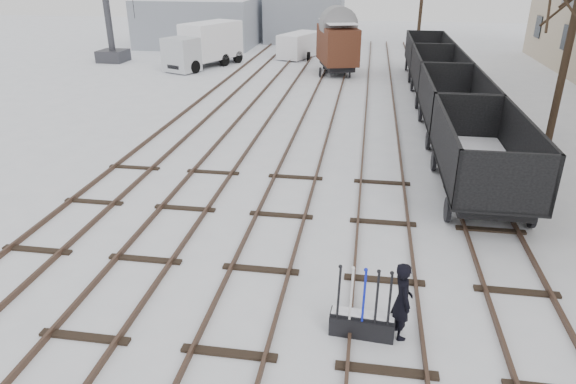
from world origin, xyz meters
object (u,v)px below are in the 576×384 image
ground_frame (362,322)px  panel_van (300,45)px  box_van_wagon (337,43)px  worker (402,300)px  freight_wagon_a (480,167)px  lorry (205,45)px  crane (111,26)px

ground_frame → panel_van: size_ratio=0.32×
box_van_wagon → worker: bearing=-98.5°
ground_frame → panel_van: (-5.75, 32.69, 0.70)m
freight_wagon_a → lorry: bearing=127.2°
ground_frame → freight_wagon_a: bearing=69.3°
box_van_wagon → freight_wagon_a: bearing=-88.3°
ground_frame → worker: bearing=11.9°
box_van_wagon → crane: crane is taller
worker → crane: 35.28m
ground_frame → worker: 0.94m
freight_wagon_a → lorry: size_ratio=0.91×
panel_van → crane: crane is taller
crane → box_van_wagon: bearing=-4.8°
box_van_wagon → crane: (-17.09, 2.03, 0.60)m
lorry → panel_van: 7.93m
worker → lorry: (-12.66, 27.63, 0.72)m
ground_frame → panel_van: panel_van is taller
box_van_wagon → panel_van: size_ratio=1.05×
freight_wagon_a → box_van_wagon: size_ratio=1.29×
ground_frame → freight_wagon_a: freight_wagon_a is taller
worker → freight_wagon_a: (2.74, 7.36, 0.15)m
worker → crane: bearing=21.9°
box_van_wagon → crane: bearing=158.0°
worker → box_van_wagon: box_van_wagon is taller
worker → box_van_wagon: 27.01m
box_van_wagon → lorry: 9.53m
worker → panel_van: 33.24m
freight_wagon_a → box_van_wagon: bearing=106.9°
worker → crane: crane is taller
worker → box_van_wagon: bearing=-6.4°
lorry → crane: (-7.61, 1.20, 1.01)m
box_van_wagon → lorry: box_van_wagon is taller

